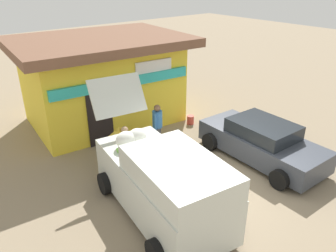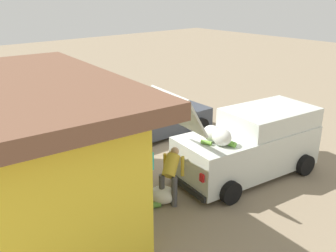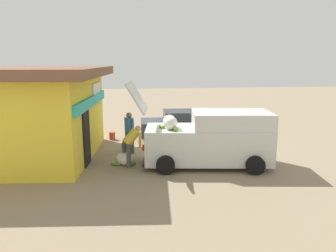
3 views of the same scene
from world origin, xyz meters
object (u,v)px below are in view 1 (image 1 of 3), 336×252
Objects in this scene: customer_bending at (117,141)px; unloaded_banana_pile at (116,155)px; storefront_bar at (102,79)px; delivery_van at (163,182)px; parked_sedan at (261,142)px; vendor_standing at (157,124)px; paint_bucket at (190,120)px.

unloaded_banana_pile is (0.07, 0.22, -0.63)m from customer_bending.
delivery_van is at bearing -106.28° from storefront_bar.
parked_sedan is at bearing -68.20° from storefront_bar.
vendor_standing is 1.75× the size of unloaded_banana_pile.
paint_bucket is at bearing 8.67° from unloaded_banana_pile.
storefront_bar is at bearing 111.80° from parked_sedan.
storefront_bar reaches higher than parked_sedan.
vendor_standing is at bearing -86.88° from storefront_bar.
vendor_standing is (0.18, -3.35, -0.82)m from storefront_bar.
storefront_bar reaches higher than unloaded_banana_pile.
parked_sedan is 3.49m from vendor_standing.
delivery_van is 1.19× the size of parked_sedan.
paint_bucket is at bearing 19.08° from vendor_standing.
unloaded_banana_pile is at bearing 72.96° from customer_bending.
delivery_van reaches higher than unloaded_banana_pile.
parked_sedan is 4.55× the size of unloaded_banana_pile.
storefront_bar is at bearing 66.37° from unloaded_banana_pile.
delivery_van is 3.65× the size of customer_bending.
storefront_bar is 6.47m from delivery_van.
vendor_standing is 1.63m from customer_bending.
unloaded_banana_pile is at bearing 82.00° from delivery_van.
customer_bending is at bearing 145.47° from parked_sedan.
vendor_standing is at bearing -7.41° from unloaded_banana_pile.
customer_bending is (-1.44, -3.37, -0.92)m from storefront_bar.
storefront_bar reaches higher than paint_bucket.
vendor_standing is (1.98, 2.81, -0.02)m from delivery_van.
delivery_van is 5.43× the size of unloaded_banana_pile.
storefront_bar is 1.36× the size of delivery_van.
parked_sedan is 12.02× the size of paint_bucket.
delivery_van is at bearing -125.17° from vendor_standing.
delivery_van is 3.11× the size of vendor_standing.
storefront_bar is 7.38× the size of unloaded_banana_pile.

